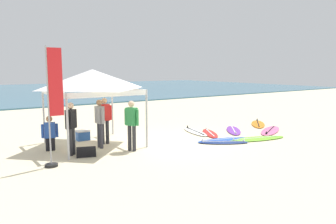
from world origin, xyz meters
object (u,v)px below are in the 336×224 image
(banner_flag, at_px, (53,112))
(surfboard_purple, at_px, (233,130))
(surfboard_pink, at_px, (270,130))
(gear_bag_near_tent, at_px, (86,152))
(surfboard_orange, at_px, (258,124))
(cooler_box, at_px, (83,135))
(surfboard_white, at_px, (195,132))
(surfboard_blue, at_px, (223,140))
(surfboard_navy, at_px, (224,142))
(person_green, at_px, (132,122))
(surfboard_red, at_px, (210,133))
(person_black, at_px, (71,125))
(person_grey, at_px, (100,120))
(surfboard_lime, at_px, (256,139))
(person_blue, at_px, (50,132))
(person_red, at_px, (105,118))
(canopy_tent, at_px, (93,80))

(banner_flag, bearing_deg, surfboard_purple, 5.07)
(surfboard_pink, relative_size, gear_bag_near_tent, 4.16)
(gear_bag_near_tent, bearing_deg, surfboard_orange, 4.40)
(cooler_box, bearing_deg, surfboard_white, -16.36)
(surfboard_blue, relative_size, banner_flag, 0.66)
(surfboard_navy, height_order, person_green, person_green)
(surfboard_red, xyz_separation_m, person_green, (-4.09, -0.59, 0.95))
(person_black, distance_m, person_green, 1.95)
(person_grey, relative_size, cooler_box, 3.42)
(surfboard_white, bearing_deg, person_green, -162.30)
(surfboard_lime, distance_m, person_grey, 6.09)
(person_grey, height_order, person_blue, person_grey)
(surfboard_lime, xyz_separation_m, person_red, (-5.18, 2.75, 0.95))
(surfboard_pink, relative_size, person_black, 1.46)
(surfboard_orange, distance_m, surfboard_red, 3.56)
(surfboard_lime, distance_m, cooler_box, 6.81)
(canopy_tent, height_order, cooler_box, canopy_tent)
(surfboard_orange, bearing_deg, surfboard_white, 175.84)
(surfboard_lime, xyz_separation_m, surfboard_blue, (-1.24, 0.62, 0.00))
(surfboard_red, bearing_deg, gear_bag_near_tent, -176.32)
(surfboard_lime, height_order, person_red, person_red)
(person_green, bearing_deg, surfboard_navy, -16.38)
(gear_bag_near_tent, height_order, cooler_box, cooler_box)
(person_red, bearing_deg, surfboard_orange, -3.92)
(surfboard_lime, xyz_separation_m, person_blue, (-7.12, 2.88, 0.62))
(surfboard_blue, bearing_deg, gear_bag_near_tent, 170.28)
(person_grey, distance_m, gear_bag_near_tent, 1.42)
(surfboard_pink, relative_size, surfboard_red, 1.32)
(canopy_tent, xyz_separation_m, person_grey, (0.00, -0.53, -1.40))
(surfboard_lime, distance_m, person_blue, 7.71)
(surfboard_navy, xyz_separation_m, person_black, (-5.20, 1.62, 0.95))
(surfboard_pink, xyz_separation_m, gear_bag_near_tent, (-8.24, 0.74, 0.10))
(surfboard_navy, bearing_deg, canopy_tent, 148.12)
(cooler_box, bearing_deg, surfboard_lime, -34.14)
(person_grey, relative_size, person_red, 1.00)
(canopy_tent, height_order, surfboard_navy, canopy_tent)
(person_blue, bearing_deg, surfboard_pink, -13.31)
(surfboard_white, bearing_deg, surfboard_navy, -101.08)
(surfboard_blue, bearing_deg, surfboard_orange, 21.56)
(cooler_box, bearing_deg, surfboard_navy, -40.51)
(surfboard_red, distance_m, surfboard_white, 0.69)
(cooler_box, bearing_deg, surfboard_red, -21.94)
(person_red, bearing_deg, surfboard_lime, -27.94)
(surfboard_lime, relative_size, person_red, 1.54)
(gear_bag_near_tent, bearing_deg, surfboard_white, 10.48)
(surfboard_lime, bearing_deg, surfboard_pink, 22.27)
(banner_flag, bearing_deg, surfboard_blue, -3.77)
(surfboard_purple, xyz_separation_m, surfboard_blue, (-1.78, -1.12, -0.00))
(surfboard_lime, height_order, person_blue, person_blue)
(person_black, relative_size, person_grey, 1.00)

